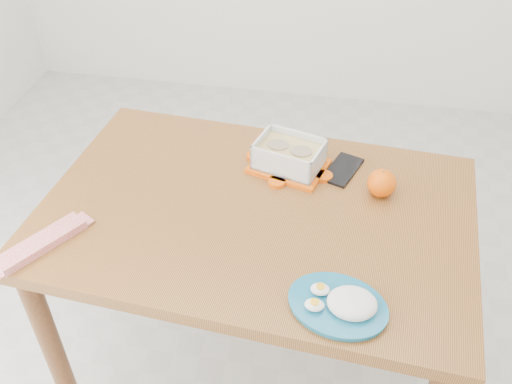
% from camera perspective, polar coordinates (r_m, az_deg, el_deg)
% --- Properties ---
extents(ground, '(3.50, 3.50, 0.00)m').
position_cam_1_polar(ground, '(2.25, 0.61, -12.89)').
color(ground, '#B7B7B2').
rests_on(ground, ground).
extents(dining_table, '(1.24, 0.88, 0.75)m').
position_cam_1_polar(dining_table, '(1.64, 0.00, -4.30)').
color(dining_table, '#98612B').
rests_on(dining_table, ground).
extents(food_container, '(0.25, 0.22, 0.09)m').
position_cam_1_polar(food_container, '(1.69, 3.33, 3.65)').
color(food_container, '#E95606').
rests_on(food_container, dining_table).
extents(orange_fruit, '(0.08, 0.08, 0.08)m').
position_cam_1_polar(orange_fruit, '(1.64, 12.45, 0.87)').
color(orange_fruit, '#FA3705').
rests_on(orange_fruit, dining_table).
extents(rice_plate, '(0.28, 0.28, 0.06)m').
position_cam_1_polar(rice_plate, '(1.33, 8.63, -10.93)').
color(rice_plate, '#186586').
rests_on(rice_plate, dining_table).
extents(candy_bar, '(0.17, 0.23, 0.02)m').
position_cam_1_polar(candy_bar, '(1.56, -20.70, -4.80)').
color(candy_bar, red).
rests_on(candy_bar, dining_table).
extents(smartphone, '(0.12, 0.17, 0.01)m').
position_cam_1_polar(smartphone, '(1.72, 8.64, 2.22)').
color(smartphone, black).
rests_on(smartphone, dining_table).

